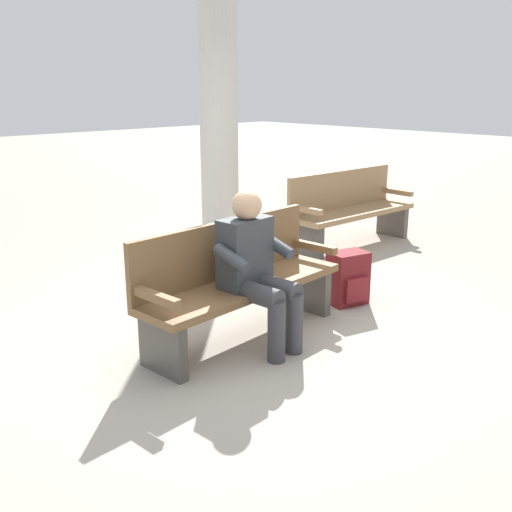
# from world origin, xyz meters

# --- Properties ---
(ground_plane) EXTENTS (40.00, 40.00, 0.00)m
(ground_plane) POSITION_xyz_m (0.00, 0.00, 0.00)
(ground_plane) COLOR #A89E8E
(bench_near) EXTENTS (1.82, 0.58, 0.90)m
(bench_near) POSITION_xyz_m (0.00, -0.07, 0.46)
(bench_near) COLOR brown
(bench_near) RESTS_ON ground
(person_seated) EXTENTS (0.59, 0.59, 1.18)m
(person_seated) POSITION_xyz_m (0.03, 0.16, 0.63)
(person_seated) COLOR #33383D
(person_seated) RESTS_ON ground
(backpack) EXTENTS (0.38, 0.34, 0.48)m
(backpack) POSITION_xyz_m (-1.19, 0.09, 0.24)
(backpack) COLOR maroon
(backpack) RESTS_ON ground
(bench_far) EXTENTS (1.82, 0.55, 0.90)m
(bench_far) POSITION_xyz_m (-2.83, -1.16, 0.46)
(bench_far) COLOR #9E7A51
(bench_far) RESTS_ON ground
(support_pillar) EXTENTS (0.46, 0.46, 3.25)m
(support_pillar) POSITION_xyz_m (-1.79, -2.36, 1.63)
(support_pillar) COLOR beige
(support_pillar) RESTS_ON ground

